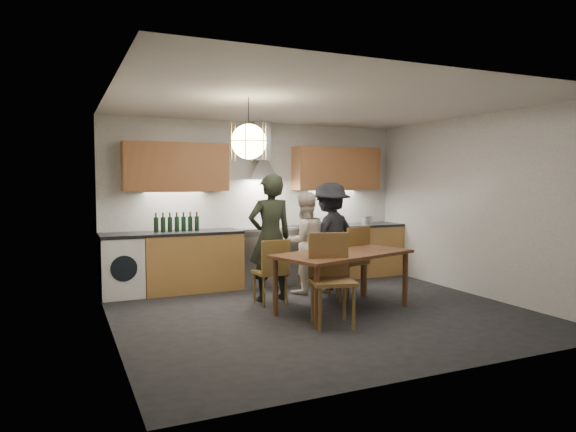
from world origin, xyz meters
name	(u,v)px	position (x,y,z in m)	size (l,w,h in m)	color
ground	(322,312)	(0.00, 0.00, 0.00)	(5.00, 5.00, 0.00)	black
room_shell	(322,177)	(0.00, 0.00, 1.71)	(5.02, 4.52, 2.61)	silver
counter_run	(266,256)	(0.02, 1.95, 0.45)	(5.00, 0.62, 0.90)	tan
range_stove	(265,257)	(0.00, 1.94, 0.44)	(0.90, 0.60, 0.92)	silver
wall_fixtures	(262,167)	(0.00, 2.07, 1.87)	(4.30, 0.54, 1.10)	#B87746
pendant_lamp	(249,142)	(-1.00, -0.10, 2.10)	(0.43, 0.43, 0.70)	black
dining_table	(343,259)	(0.28, -0.03, 0.66)	(1.96, 1.36, 0.75)	brown
chair_back_left	(272,268)	(-0.43, 0.59, 0.50)	(0.41, 0.41, 0.88)	brown
chair_back_mid	(328,266)	(0.35, 0.47, 0.49)	(0.50, 0.50, 0.85)	brown
chair_back_right	(352,257)	(0.80, 0.59, 0.58)	(0.57, 0.57, 1.01)	brown
chair_front	(331,272)	(-0.15, -0.49, 0.60)	(0.58, 0.58, 1.05)	brown
person_left	(270,238)	(-0.34, 0.87, 0.87)	(0.64, 0.42, 1.75)	black
person_mid	(304,243)	(0.29, 1.10, 0.74)	(0.72, 0.56, 1.49)	beige
person_right	(330,236)	(0.78, 1.22, 0.81)	(1.05, 0.60, 1.63)	black
mixing_bowl	(328,223)	(1.15, 1.95, 0.94)	(0.30, 0.30, 0.07)	#A9A9AC
stock_pot	(367,220)	(1.89, 1.91, 0.97)	(0.19, 0.19, 0.13)	#AFAFB2
wine_bottles	(177,222)	(-1.40, 1.97, 1.04)	(0.67, 0.07, 0.28)	black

